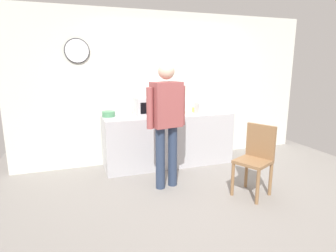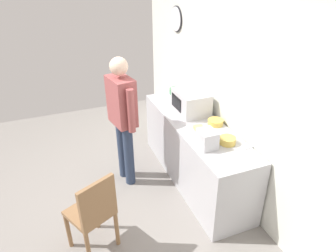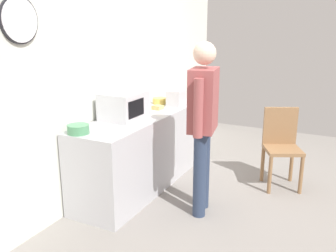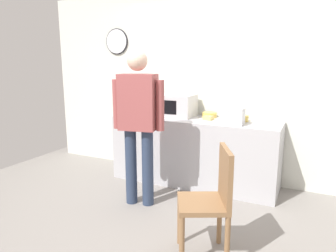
% 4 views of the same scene
% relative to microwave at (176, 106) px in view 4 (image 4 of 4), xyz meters
% --- Properties ---
extents(ground_plane, '(6.00, 6.00, 0.00)m').
position_rel_microwave_xyz_m(ground_plane, '(0.45, -1.29, -1.03)').
color(ground_plane, gray).
extents(back_wall, '(5.40, 0.13, 2.60)m').
position_rel_microwave_xyz_m(back_wall, '(0.44, 0.31, 0.27)').
color(back_wall, silver).
rests_on(back_wall, ground_plane).
extents(kitchen_counter, '(2.19, 0.62, 0.88)m').
position_rel_microwave_xyz_m(kitchen_counter, '(0.30, -0.07, -0.59)').
color(kitchen_counter, '#B7B7BC').
rests_on(kitchen_counter, ground_plane).
extents(microwave, '(0.50, 0.39, 0.30)m').
position_rel_microwave_xyz_m(microwave, '(0.00, 0.00, 0.00)').
color(microwave, silver).
rests_on(microwave, kitchen_counter).
extents(sandwich_plate, '(0.24, 0.24, 0.07)m').
position_rel_microwave_xyz_m(sandwich_plate, '(0.51, -0.14, -0.13)').
color(sandwich_plate, white).
rests_on(sandwich_plate, kitchen_counter).
extents(salad_bowl, '(0.21, 0.21, 0.09)m').
position_rel_microwave_xyz_m(salad_bowl, '(-0.68, 0.08, -0.11)').
color(salad_bowl, '#4C8E60').
rests_on(salad_bowl, kitchen_counter).
extents(cereal_bowl, '(0.20, 0.20, 0.07)m').
position_rel_microwave_xyz_m(cereal_bowl, '(0.44, 0.13, -0.12)').
color(cereal_bowl, gold).
rests_on(cereal_bowl, kitchen_counter).
extents(mixing_bowl, '(0.19, 0.19, 0.08)m').
position_rel_microwave_xyz_m(mixing_bowl, '(0.89, 0.03, -0.11)').
color(mixing_bowl, gold).
rests_on(mixing_bowl, kitchen_counter).
extents(toaster, '(0.22, 0.18, 0.20)m').
position_rel_microwave_xyz_m(toaster, '(0.86, -0.22, -0.05)').
color(toaster, silver).
rests_on(toaster, kitchen_counter).
extents(fork_utensil, '(0.04, 0.17, 0.01)m').
position_rel_microwave_xyz_m(fork_utensil, '(1.06, 0.21, -0.15)').
color(fork_utensil, silver).
rests_on(fork_utensil, kitchen_counter).
extents(spoon_utensil, '(0.07, 0.17, 0.01)m').
position_rel_microwave_xyz_m(spoon_utensil, '(-0.50, -0.08, -0.15)').
color(spoon_utensil, silver).
rests_on(spoon_utensil, kitchen_counter).
extents(person_standing, '(0.58, 0.31, 1.74)m').
position_rel_microwave_xyz_m(person_standing, '(-0.03, -0.94, -0.01)').
color(person_standing, '#2A3852').
rests_on(person_standing, ground_plane).
extents(wooden_chair, '(0.53, 0.53, 0.94)m').
position_rel_microwave_xyz_m(wooden_chair, '(1.01, -1.54, -0.51)').
color(wooden_chair, olive).
rests_on(wooden_chair, ground_plane).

